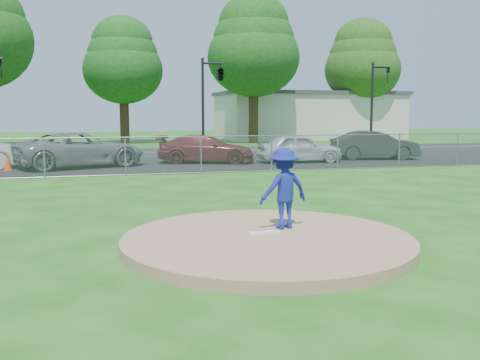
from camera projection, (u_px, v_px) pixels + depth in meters
The scene contains 18 objects.
ground at pixel (184, 180), 19.53m from camera, with size 120.00×120.00×0.00m, color #175111.
pitchers_mound at pixel (267, 241), 9.92m from camera, with size 5.40×5.40×0.20m, color #9D7656.
pitching_rubber at pixel (264, 233), 10.10m from camera, with size 0.60×0.15×0.04m, color white.
chain_link_fence at pixel (176, 155), 21.35m from camera, with size 40.00×0.06×1.50m, color gray.
parking_lot at pixel (164, 163), 25.76m from camera, with size 50.00×8.00×0.01m, color black.
street at pixel (149, 152), 32.96m from camera, with size 60.00×7.00×0.01m, color black.
commercial_building at pixel (307, 115), 50.15m from camera, with size 16.40×9.40×4.30m.
tree_center at pixel (123, 60), 41.47m from camera, with size 6.16×6.16×9.84m.
tree_right at pixel (254, 45), 41.93m from camera, with size 7.28×7.28×11.63m.
tree_far_right at pixel (363, 60), 47.66m from camera, with size 6.72×6.72×10.74m.
traffic_signal_center at pixel (219, 75), 31.45m from camera, with size 1.42×2.48×5.60m.
traffic_signal_right at pixel (375, 98), 34.20m from camera, with size 1.28×0.20×5.60m.
pitcher at pixel (284, 188), 10.49m from camera, with size 1.03×0.59×1.59m, color navy.
traffic_cone at pixel (8, 163), 22.54m from camera, with size 0.35×0.35×0.68m, color #ED4B0C.
parked_car_gray at pixel (81, 150), 23.98m from camera, with size 2.60×5.64×1.57m, color gray.
parked_car_darkred at pixel (206, 149), 26.03m from camera, with size 1.90×4.68×1.36m, color maroon.
parked_car_pearl at pixel (300, 148), 26.30m from camera, with size 1.66×4.12×1.40m, color silver.
parked_car_charcoal at pixel (374, 145), 28.02m from camera, with size 1.56×4.48×1.48m, color #272729.
Camera 1 is at (-2.96, -9.25, 2.49)m, focal length 40.00 mm.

